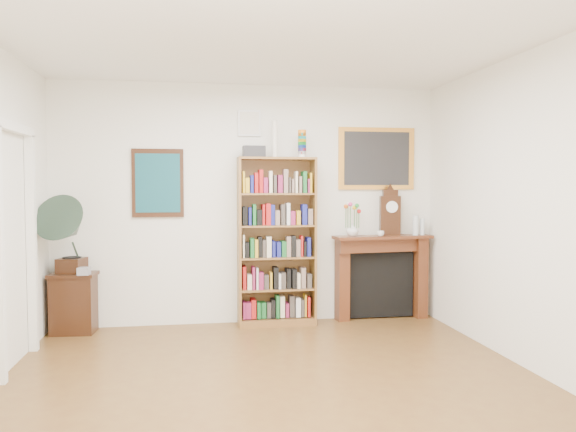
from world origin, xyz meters
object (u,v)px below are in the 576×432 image
object	(u,v)px
bookshelf	(277,232)
gramophone	(68,230)
side_cabinet	(74,303)
cd_stack	(84,271)
mantel_clock	(390,213)
teacup	(381,234)
flower_vase	(352,230)
bottle_left	(416,225)
fireplace	(381,270)
bottle_right	(422,227)

from	to	relation	value
bookshelf	gramophone	distance (m)	2.28
side_cabinet	cd_stack	bearing A→B (deg)	-42.53
bookshelf	mantel_clock	world-z (taller)	bookshelf
bookshelf	teacup	bearing A→B (deg)	-2.79
flower_vase	mantel_clock	bearing A→B (deg)	6.43
bookshelf	bottle_left	xyz separation A→B (m)	(1.71, 0.02, 0.05)
bottle_left	cd_stack	bearing A→B (deg)	-177.21
mantel_clock	gramophone	bearing A→B (deg)	-166.85
bookshelf	fireplace	size ratio (longest dim) A/B	1.82
bookshelf	side_cabinet	bearing A→B (deg)	179.95
teacup	bottle_left	xyz separation A→B (m)	(0.47, 0.07, 0.09)
side_cabinet	gramophone	bearing A→B (deg)	-97.19
mantel_clock	teacup	bearing A→B (deg)	-131.31
cd_stack	mantel_clock	world-z (taller)	mantel_clock
bottle_right	flower_vase	bearing A→B (deg)	-178.44
bookshelf	bottle_right	distance (m)	1.80
flower_vase	bottle_right	bearing A→B (deg)	1.56
fireplace	gramophone	xyz separation A→B (m)	(-3.57, -0.21, 0.56)
fireplace	bookshelf	bearing A→B (deg)	178.48
mantel_clock	side_cabinet	bearing A→B (deg)	-168.51
fireplace	cd_stack	xyz separation A→B (m)	(-3.41, -0.25, 0.11)
mantel_clock	flower_vase	world-z (taller)	mantel_clock
side_cabinet	gramophone	xyz separation A→B (m)	(-0.02, -0.11, 0.82)
side_cabinet	cd_stack	xyz separation A→B (m)	(0.14, -0.15, 0.37)
bookshelf	bottle_right	size ratio (longest dim) A/B	11.20
mantel_clock	bottle_left	size ratio (longest dim) A/B	2.30
gramophone	teacup	distance (m)	3.52
gramophone	side_cabinet	bearing A→B (deg)	92.97
fireplace	cd_stack	world-z (taller)	fireplace
teacup	gramophone	bearing A→B (deg)	-178.82
bookshelf	flower_vase	world-z (taller)	bookshelf
bookshelf	flower_vase	distance (m)	0.91
bookshelf	mantel_clock	size ratio (longest dim) A/B	4.06
side_cabinet	bottle_left	world-z (taller)	bottle_left
mantel_clock	fireplace	bearing A→B (deg)	-175.97
side_cabinet	bottle_right	xyz separation A→B (m)	(4.06, 0.06, 0.79)
gramophone	bottle_left	size ratio (longest dim) A/B	3.59
side_cabinet	bookshelf	bearing A→B (deg)	4.09
mantel_clock	bottle_right	bearing A→B (deg)	5.65
cd_stack	flower_vase	world-z (taller)	flower_vase
fireplace	flower_vase	bearing A→B (deg)	-175.76
mantel_clock	teacup	xyz separation A→B (m)	(-0.16, -0.13, -0.23)
teacup	mantel_clock	bearing A→B (deg)	38.68
cd_stack	flower_vase	bearing A→B (deg)	3.53
flower_vase	bottle_left	distance (m)	0.79
flower_vase	bottle_left	xyz separation A→B (m)	(0.79, -0.00, 0.05)
bottle_left	bottle_right	bearing A→B (deg)	14.42
bookshelf	bottle_right	xyz separation A→B (m)	(1.80, 0.05, 0.03)
side_cabinet	flower_vase	bearing A→B (deg)	4.40
cd_stack	teacup	xyz separation A→B (m)	(3.35, 0.11, 0.35)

